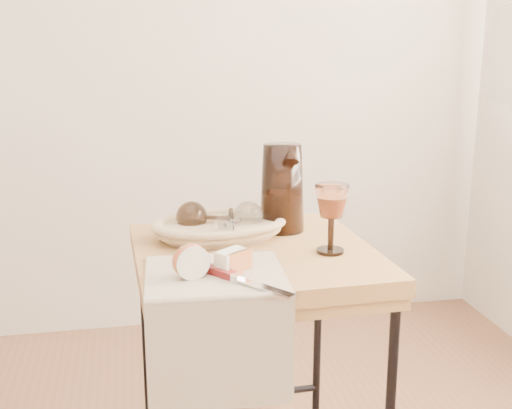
{
  "coord_description": "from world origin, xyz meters",
  "views": [
    {
      "loc": [
        0.2,
        -0.99,
        1.26
      ],
      "look_at": [
        0.5,
        0.52,
        0.87
      ],
      "focal_mm": 45.88,
      "sensor_mm": 36.0,
      "label": 1
    }
  ],
  "objects": [
    {
      "name": "goblet_lying_a",
      "position": [
        0.4,
        0.67,
        0.8
      ],
      "size": [
        0.15,
        0.12,
        0.08
      ],
      "primitive_type": null,
      "rotation": [
        0.0,
        0.0,
        2.81
      ],
      "color": "#3D2B1D",
      "rests_on": "bread_basket"
    },
    {
      "name": "apple_wedge",
      "position": [
        0.41,
        0.38,
        0.78
      ],
      "size": [
        0.08,
        0.08,
        0.05
      ],
      "primitive_type": "cube",
      "rotation": [
        0.0,
        0.0,
        0.66
      ],
      "color": "white",
      "rests_on": "tea_towel"
    },
    {
      "name": "wine_goblet",
      "position": [
        0.68,
        0.48,
        0.84
      ],
      "size": [
        0.11,
        0.11,
        0.17
      ],
      "primitive_type": null,
      "rotation": [
        0.0,
        0.0,
        0.39
      ],
      "color": "white",
      "rests_on": "side_table"
    },
    {
      "name": "tea_towel",
      "position": [
        0.38,
        0.37,
        0.75
      ],
      "size": [
        0.32,
        0.29,
        0.01
      ],
      "primitive_type": "cube",
      "rotation": [
        0.0,
        0.0,
        -0.06
      ],
      "color": "beige",
      "rests_on": "side_table"
    },
    {
      "name": "apple_half",
      "position": [
        0.32,
        0.36,
        0.79
      ],
      "size": [
        0.09,
        0.06,
        0.08
      ],
      "primitive_type": "ellipsoid",
      "rotation": [
        0.0,
        0.0,
        0.26
      ],
      "color": "red",
      "rests_on": "tea_towel"
    },
    {
      "name": "table_knife",
      "position": [
        0.42,
        0.31,
        0.77
      ],
      "size": [
        0.18,
        0.22,
        0.02
      ],
      "primitive_type": null,
      "rotation": [
        0.0,
        0.0,
        -0.92
      ],
      "color": "silver",
      "rests_on": "tea_towel"
    },
    {
      "name": "goblet_lying_b",
      "position": [
        0.47,
        0.63,
        0.8
      ],
      "size": [
        0.15,
        0.15,
        0.08
      ],
      "primitive_type": null,
      "rotation": [
        0.0,
        0.0,
        0.78
      ],
      "color": "white",
      "rests_on": "bread_basket"
    },
    {
      "name": "pitcher",
      "position": [
        0.6,
        0.69,
        0.87
      ],
      "size": [
        0.21,
        0.27,
        0.28
      ],
      "primitive_type": null,
      "rotation": [
        0.0,
        0.0,
        -0.21
      ],
      "color": "black",
      "rests_on": "side_table"
    },
    {
      "name": "side_table",
      "position": [
        0.5,
        0.54,
        0.37
      ],
      "size": [
        0.61,
        0.61,
        0.75
      ],
      "primitive_type": null,
      "rotation": [
        0.0,
        0.0,
        0.04
      ],
      "color": "brown",
      "rests_on": "floor"
    },
    {
      "name": "bread_basket",
      "position": [
        0.43,
        0.65,
        0.77
      ],
      "size": [
        0.34,
        0.25,
        0.05
      ],
      "primitive_type": null,
      "rotation": [
        0.0,
        0.0,
        0.11
      ],
      "color": "tan",
      "rests_on": "side_table"
    },
    {
      "name": "wall_back",
      "position": [
        0.0,
        1.8,
        1.35
      ],
      "size": [
        3.6,
        0.0,
        2.7
      ],
      "primitive_type": "cube",
      "color": "beige",
      "rests_on": "ground"
    }
  ]
}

